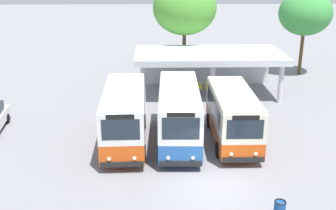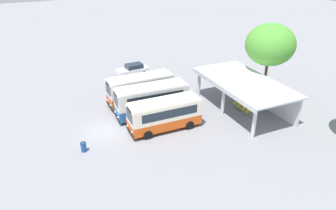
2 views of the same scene
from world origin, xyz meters
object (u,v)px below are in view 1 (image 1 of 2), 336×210
(litter_bin_apron, at_px, (280,210))
(city_bus_second_in_row, at_px, (179,113))
(city_bus_nearest_orange, at_px, (124,114))
(city_bus_middle_cream, at_px, (233,114))
(waiting_chair_second_from_end, at_px, (208,88))
(waiting_chair_end_by_column, at_px, (199,88))
(waiting_chair_fourth_seat, at_px, (226,88))
(waiting_chair_middle_seat, at_px, (217,88))

(litter_bin_apron, bearing_deg, city_bus_second_in_row, 115.37)
(city_bus_nearest_orange, bearing_deg, city_bus_middle_cream, 1.82)
(city_bus_middle_cream, bearing_deg, waiting_chair_second_from_end, 92.01)
(waiting_chair_end_by_column, bearing_deg, waiting_chair_second_from_end, -3.53)
(city_bus_nearest_orange, height_order, waiting_chair_fourth_seat, city_bus_nearest_orange)
(city_bus_middle_cream, height_order, waiting_chair_middle_seat, city_bus_middle_cream)
(city_bus_middle_cream, relative_size, waiting_chair_middle_seat, 8.38)
(city_bus_second_in_row, relative_size, litter_bin_apron, 8.59)
(city_bus_second_in_row, xyz_separation_m, waiting_chair_fourth_seat, (4.30, 9.26, -1.34))
(waiting_chair_middle_seat, bearing_deg, litter_bin_apron, -89.39)
(waiting_chair_end_by_column, bearing_deg, city_bus_middle_cream, -83.46)
(city_bus_nearest_orange, bearing_deg, waiting_chair_second_from_end, 57.41)
(waiting_chair_second_from_end, bearing_deg, waiting_chair_fourth_seat, -0.66)
(waiting_chair_second_from_end, distance_m, waiting_chair_middle_seat, 0.73)
(waiting_chair_fourth_seat, bearing_deg, city_bus_nearest_orange, -128.57)
(city_bus_second_in_row, relative_size, city_bus_middle_cream, 1.07)
(city_bus_nearest_orange, distance_m, city_bus_second_in_row, 3.16)
(waiting_chair_end_by_column, xyz_separation_m, waiting_chair_middle_seat, (1.47, -0.08, 0.00))
(city_bus_nearest_orange, xyz_separation_m, city_bus_second_in_row, (3.16, 0.09, 0.04))
(waiting_chair_second_from_end, relative_size, waiting_chair_fourth_seat, 1.00)
(city_bus_middle_cream, xyz_separation_m, waiting_chair_fourth_seat, (1.15, 9.15, -1.18))
(city_bus_nearest_orange, relative_size, city_bus_second_in_row, 0.98)
(waiting_chair_end_by_column, bearing_deg, waiting_chair_fourth_seat, -1.62)
(city_bus_second_in_row, bearing_deg, city_bus_nearest_orange, -178.29)
(city_bus_middle_cream, distance_m, litter_bin_apron, 8.14)
(waiting_chair_end_by_column, relative_size, waiting_chair_fourth_seat, 1.00)
(waiting_chair_fourth_seat, height_order, litter_bin_apron, litter_bin_apron)
(city_bus_nearest_orange, relative_size, waiting_chair_fourth_seat, 8.78)
(city_bus_second_in_row, xyz_separation_m, waiting_chair_end_by_column, (2.10, 9.32, -1.34))
(city_bus_nearest_orange, relative_size, litter_bin_apron, 8.39)
(city_bus_nearest_orange, distance_m, litter_bin_apron, 10.52)
(waiting_chair_middle_seat, xyz_separation_m, waiting_chair_fourth_seat, (0.73, 0.01, 0.00))
(waiting_chair_end_by_column, relative_size, waiting_chair_second_from_end, 1.00)
(waiting_chair_middle_seat, relative_size, litter_bin_apron, 0.96)
(city_bus_middle_cream, bearing_deg, litter_bin_apron, -85.75)
(city_bus_middle_cream, distance_m, waiting_chair_end_by_column, 9.35)
(waiting_chair_second_from_end, relative_size, waiting_chair_middle_seat, 1.00)
(city_bus_middle_cream, xyz_separation_m, waiting_chair_middle_seat, (0.41, 9.14, -1.18))
(city_bus_middle_cream, relative_size, litter_bin_apron, 8.01)
(city_bus_second_in_row, xyz_separation_m, waiting_chair_second_from_end, (2.83, 9.28, -1.34))
(city_bus_second_in_row, distance_m, waiting_chair_end_by_column, 9.65)
(city_bus_second_in_row, relative_size, waiting_chair_fourth_seat, 8.99)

